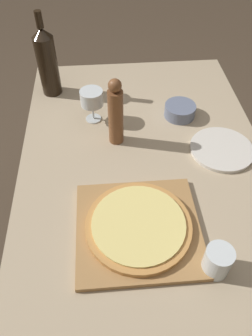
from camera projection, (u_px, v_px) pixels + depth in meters
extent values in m
plane|color=#4C3D2D|center=(140.00, 265.00, 1.69)|extent=(12.00, 12.00, 0.00)
cube|color=tan|center=(147.00, 174.00, 1.16)|extent=(0.90, 1.44, 0.03)
cylinder|color=brown|center=(61.00, 133.00, 1.85)|extent=(0.06, 0.06, 0.71)
cylinder|color=brown|center=(196.00, 126.00, 1.90)|extent=(0.06, 0.06, 0.71)
cube|color=#A87A47|center=(138.00, 229.00, 0.98)|extent=(0.37, 0.35, 0.02)
cylinder|color=#C68947|center=(138.00, 225.00, 0.97)|extent=(0.32, 0.32, 0.02)
cylinder|color=#EAD67A|center=(139.00, 223.00, 0.96)|extent=(0.28, 0.28, 0.01)
cylinder|color=black|center=(48.00, 66.00, 1.37)|extent=(0.08, 0.08, 0.25)
cone|color=black|center=(41.00, 33.00, 1.27)|extent=(0.08, 0.08, 0.04)
cylinder|color=black|center=(39.00, 19.00, 1.23)|extent=(0.03, 0.03, 0.06)
cylinder|color=brown|center=(116.00, 118.00, 1.17)|extent=(0.06, 0.06, 0.22)
sphere|color=brown|center=(115.00, 86.00, 1.07)|extent=(0.05, 0.05, 0.05)
cylinder|color=silver|center=(94.00, 119.00, 1.34)|extent=(0.06, 0.06, 0.00)
cylinder|color=silver|center=(93.00, 111.00, 1.31)|extent=(0.01, 0.01, 0.07)
cylinder|color=silver|center=(92.00, 98.00, 1.26)|extent=(0.09, 0.09, 0.06)
cylinder|color=slate|center=(180.00, 111.00, 1.33)|extent=(0.13, 0.13, 0.05)
cylinder|color=silver|center=(217.00, 261.00, 0.87)|extent=(0.08, 0.08, 0.09)
cylinder|color=silver|center=(222.00, 149.00, 1.21)|extent=(0.23, 0.23, 0.01)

